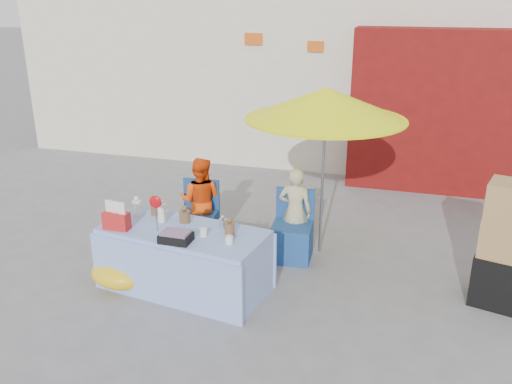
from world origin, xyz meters
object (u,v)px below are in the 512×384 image
(chair_left, at_px, (198,227))
(vendor_orange, at_px, (201,201))
(umbrella, at_px, (326,104))
(market_table, at_px, (184,258))
(box_stack, at_px, (509,250))
(vendor_beige, at_px, (295,212))
(chair_right, at_px, (292,239))

(chair_left, relative_size, vendor_orange, 0.73)
(vendor_orange, bearing_deg, umbrella, -178.06)
(vendor_orange, distance_m, umbrella, 2.04)
(market_table, distance_m, box_stack, 3.43)
(vendor_orange, relative_size, vendor_beige, 1.01)
(chair_left, bearing_deg, umbrella, 6.80)
(chair_right, height_order, box_stack, box_stack)
(chair_left, xyz_separation_m, vendor_orange, (0.00, 0.13, 0.32))
(chair_right, bearing_deg, umbrella, 39.78)
(chair_left, height_order, vendor_beige, vendor_beige)
(box_stack, bearing_deg, chair_left, 173.76)
(vendor_beige, xyz_separation_m, umbrella, (0.30, 0.15, 1.32))
(chair_right, bearing_deg, vendor_beige, 86.00)
(umbrella, bearing_deg, box_stack, -18.18)
(box_stack, bearing_deg, vendor_beige, 167.40)
(chair_right, relative_size, umbrella, 0.41)
(market_table, distance_m, umbrella, 2.40)
(market_table, xyz_separation_m, vendor_orange, (-0.26, 1.17, 0.22))
(chair_left, distance_m, box_stack, 3.66)
(market_table, distance_m, vendor_orange, 1.22)
(market_table, height_order, vendor_beige, vendor_beige)
(chair_right, xyz_separation_m, vendor_beige, (0.00, 0.13, 0.31))
(chair_right, distance_m, vendor_orange, 1.30)
(chair_right, bearing_deg, box_stack, -13.06)
(market_table, xyz_separation_m, vendor_beige, (0.99, 1.17, 0.21))
(chair_right, xyz_separation_m, vendor_orange, (-1.25, 0.13, 0.32))
(chair_left, height_order, vendor_orange, vendor_orange)
(umbrella, xyz_separation_m, box_stack, (2.07, -0.68, -1.27))
(chair_left, relative_size, box_stack, 0.63)
(market_table, height_order, vendor_orange, vendor_orange)
(market_table, distance_m, chair_left, 1.08)
(umbrella, distance_m, box_stack, 2.52)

